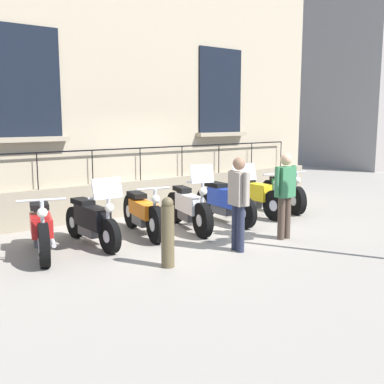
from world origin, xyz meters
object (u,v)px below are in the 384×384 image
object	(u,v)px
motorcycle_blue	(225,202)
bollard	(168,232)
motorcycle_red	(41,231)
motorcycle_white	(188,209)
pedestrian_standing	(238,199)
pedestrian_walking	(285,191)
motorcycle_black	(92,222)
motorcycle_yellow	(254,197)
motorcycle_orange	(143,214)
motorcycle_green	(283,193)

from	to	relation	value
motorcycle_blue	bollard	bearing A→B (deg)	-56.87
motorcycle_red	motorcycle_white	xyz separation A→B (m)	(0.01, 3.11, 0.02)
motorcycle_white	motorcycle_blue	size ratio (longest dim) A/B	1.00
pedestrian_standing	pedestrian_walking	bearing A→B (deg)	93.15
motorcycle_black	motorcycle_yellow	distance (m)	4.28
motorcycle_red	pedestrian_walking	xyz separation A→B (m)	(1.74, 4.12, 0.50)
motorcycle_orange	motorcycle_white	bearing A→B (deg)	77.84
motorcycle_green	pedestrian_standing	world-z (taller)	pedestrian_standing
motorcycle_white	pedestrian_standing	xyz separation A→B (m)	(1.80, -0.26, 0.48)
motorcycle_red	pedestrian_walking	size ratio (longest dim) A/B	1.20
motorcycle_red	motorcycle_orange	distance (m)	2.13
motorcycle_white	motorcycle_yellow	distance (m)	2.16
motorcycle_black	bollard	size ratio (longest dim) A/B	1.81
motorcycle_red	motorcycle_black	world-z (taller)	motorcycle_black
motorcycle_black	motorcycle_yellow	world-z (taller)	motorcycle_black
motorcycle_yellow	pedestrian_standing	world-z (taller)	pedestrian_standing
motorcycle_yellow	pedestrian_standing	distance (m)	3.18
motorcycle_red	bollard	distance (m)	2.26
motorcycle_white	pedestrian_walking	bearing A→B (deg)	30.54
motorcycle_white	bollard	xyz separation A→B (m)	(1.79, -1.75, 0.11)
motorcycle_green	pedestrian_walking	distance (m)	2.98
motorcycle_black	pedestrian_standing	size ratio (longest dim) A/B	1.22
motorcycle_white	bollard	size ratio (longest dim) A/B	1.90
motorcycle_orange	pedestrian_walking	distance (m)	2.83
pedestrian_standing	motorcycle_yellow	bearing A→B (deg)	130.04
motorcycle_green	motorcycle_black	bearing A→B (deg)	-88.60
motorcycle_black	motorcycle_red	bearing A→B (deg)	-84.15
motorcycle_black	pedestrian_standing	distance (m)	2.72
motorcycle_white	motorcycle_yellow	size ratio (longest dim) A/B	0.96
motorcycle_red	pedestrian_standing	world-z (taller)	pedestrian_standing
motorcycle_blue	motorcycle_green	size ratio (longest dim) A/B	1.09
motorcycle_yellow	pedestrian_walking	world-z (taller)	pedestrian_walking
motorcycle_red	motorcycle_blue	world-z (taller)	motorcycle_blue
motorcycle_orange	motorcycle_blue	world-z (taller)	motorcycle_blue
motorcycle_blue	motorcycle_red	bearing A→B (deg)	-89.52
motorcycle_yellow	pedestrian_walking	distance (m)	2.31
motorcycle_black	motorcycle_blue	distance (m)	3.19
motorcycle_red	motorcycle_green	size ratio (longest dim) A/B	1.02
motorcycle_yellow	motorcycle_black	bearing A→B (deg)	-88.47
motorcycle_black	motorcycle_blue	size ratio (longest dim) A/B	0.95
motorcycle_black	motorcycle_white	xyz separation A→B (m)	(0.11, 2.13, 0.01)
motorcycle_red	motorcycle_green	distance (m)	6.31
motorcycle_white	motorcycle_green	distance (m)	3.21
motorcycle_orange	motorcycle_white	distance (m)	1.01
pedestrian_walking	motorcycle_green	bearing A→B (deg)	132.10
motorcycle_black	motorcycle_orange	xyz separation A→B (m)	(-0.10, 1.15, -0.01)
motorcycle_black	pedestrian_walking	xyz separation A→B (m)	(1.84, 3.15, 0.49)
motorcycle_orange	motorcycle_green	bearing A→B (deg)	90.45
motorcycle_red	pedestrian_walking	bearing A→B (deg)	67.13
motorcycle_blue	pedestrian_walking	world-z (taller)	pedestrian_walking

